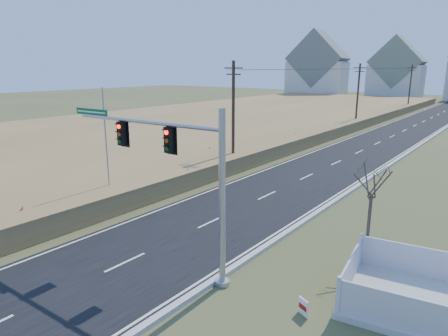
# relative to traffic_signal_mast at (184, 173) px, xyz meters

# --- Properties ---
(ground) EXTENTS (260.00, 260.00, 0.00)m
(ground) POSITION_rel_traffic_signal_mast_xyz_m (-2.64, 0.86, -4.34)
(ground) COLOR #474C25
(ground) RESTS_ON ground
(road) EXTENTS (8.00, 180.00, 0.06)m
(road) POSITION_rel_traffic_signal_mast_xyz_m (-2.64, 50.86, -4.31)
(road) COLOR black
(road) RESTS_ON ground
(curb) EXTENTS (0.30, 180.00, 0.18)m
(curb) POSITION_rel_traffic_signal_mast_xyz_m (1.51, 50.86, -4.25)
(curb) COLOR #B2AFA8
(curb) RESTS_ON ground
(reed_marsh) EXTENTS (38.00, 110.00, 1.30)m
(reed_marsh) POSITION_rel_traffic_signal_mast_xyz_m (-26.64, 40.86, -3.69)
(reed_marsh) COLOR #A07E48
(reed_marsh) RESTS_ON ground
(utility_pole_near) EXTENTS (1.80, 0.26, 9.00)m
(utility_pole_near) POSITION_rel_traffic_signal_mast_xyz_m (-9.14, 15.86, 0.34)
(utility_pole_near) COLOR #422D1E
(utility_pole_near) RESTS_ON ground
(utility_pole_mid) EXTENTS (1.80, 0.26, 9.00)m
(utility_pole_mid) POSITION_rel_traffic_signal_mast_xyz_m (-9.14, 45.86, 0.34)
(utility_pole_mid) COLOR #422D1E
(utility_pole_mid) RESTS_ON ground
(utility_pole_far) EXTENTS (1.80, 0.26, 9.00)m
(utility_pole_far) POSITION_rel_traffic_signal_mast_xyz_m (-9.14, 75.86, 0.34)
(utility_pole_far) COLOR #422D1E
(utility_pole_far) RESTS_ON ground
(condo_nw) EXTENTS (17.69, 13.38, 19.05)m
(condo_nw) POSITION_rel_traffic_signal_mast_xyz_m (-40.64, 100.86, 3.36)
(condo_nw) COLOR silver
(condo_nw) RESTS_ON ground
(condo_nnw) EXTENTS (14.93, 11.17, 17.03)m
(condo_nnw) POSITION_rel_traffic_signal_mast_xyz_m (-20.64, 108.86, 2.60)
(condo_nnw) COLOR silver
(condo_nnw) RESTS_ON ground
(traffic_signal_mast) EXTENTS (8.85, 0.72, 7.04)m
(traffic_signal_mast) POSITION_rel_traffic_signal_mast_xyz_m (0.00, 0.00, 0.00)
(traffic_signal_mast) COLOR #9EA0A5
(traffic_signal_mast) RESTS_ON ground
(fence_enclosure) EXTENTS (7.07, 5.33, 1.49)m
(fence_enclosure) POSITION_rel_traffic_signal_mast_xyz_m (9.11, 3.26, -4.05)
(fence_enclosure) COLOR #B7B5AD
(fence_enclosure) RESTS_ON ground
(open_sign) EXTENTS (0.47, 0.25, 0.62)m
(open_sign) POSITION_rel_traffic_signal_mast_xyz_m (5.36, 0.18, -4.01)
(open_sign) COLOR white
(open_sign) RESTS_ON ground
(flagpole) EXTENTS (0.33, 0.33, 7.31)m
(flagpole) POSITION_rel_traffic_signal_mast_xyz_m (-9.64, 3.38, -1.42)
(flagpole) COLOR #B7B5AD
(flagpole) RESTS_ON ground
(bare_tree) EXTENTS (1.81, 1.81, 4.79)m
(bare_tree) POSITION_rel_traffic_signal_mast_xyz_m (5.78, 5.46, -0.48)
(bare_tree) COLOR #4C3F33
(bare_tree) RESTS_ON ground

